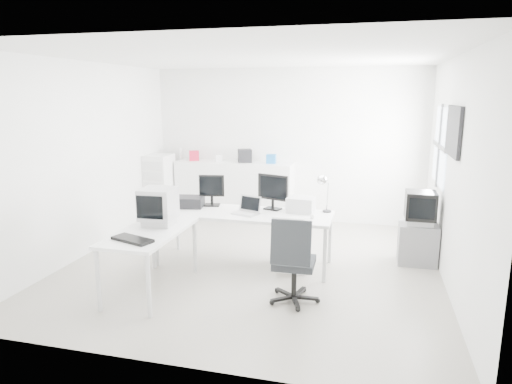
% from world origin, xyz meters
% --- Properties ---
extents(floor, '(5.00, 5.00, 0.01)m').
position_xyz_m(floor, '(0.00, 0.00, 0.00)').
color(floor, '#BBB4A8').
rests_on(floor, ground).
extents(ceiling, '(5.00, 5.00, 0.01)m').
position_xyz_m(ceiling, '(0.00, 0.00, 2.80)').
color(ceiling, white).
rests_on(ceiling, back_wall).
extents(back_wall, '(5.00, 0.02, 2.80)m').
position_xyz_m(back_wall, '(0.00, 2.50, 1.40)').
color(back_wall, white).
rests_on(back_wall, floor).
extents(left_wall, '(0.02, 5.00, 2.80)m').
position_xyz_m(left_wall, '(-2.50, 0.00, 1.40)').
color(left_wall, white).
rests_on(left_wall, floor).
extents(right_wall, '(0.02, 5.00, 2.80)m').
position_xyz_m(right_wall, '(2.50, 0.00, 1.40)').
color(right_wall, white).
rests_on(right_wall, floor).
extents(window, '(0.02, 1.20, 1.10)m').
position_xyz_m(window, '(2.48, 1.20, 1.60)').
color(window, white).
rests_on(window, right_wall).
extents(wall_picture, '(0.04, 0.90, 0.60)m').
position_xyz_m(wall_picture, '(2.47, 0.10, 1.90)').
color(wall_picture, black).
rests_on(wall_picture, right_wall).
extents(main_desk, '(2.40, 0.80, 0.75)m').
position_xyz_m(main_desk, '(-0.12, 0.01, 0.38)').
color(main_desk, silver).
rests_on(main_desk, floor).
extents(side_desk, '(0.70, 1.40, 0.75)m').
position_xyz_m(side_desk, '(-0.97, -1.09, 0.38)').
color(side_desk, silver).
rests_on(side_desk, floor).
extents(drawer_pedestal, '(0.40, 0.50, 0.60)m').
position_xyz_m(drawer_pedestal, '(0.58, 0.06, 0.30)').
color(drawer_pedestal, silver).
rests_on(drawer_pedestal, floor).
extents(inkjet_printer, '(0.46, 0.39, 0.15)m').
position_xyz_m(inkjet_printer, '(-0.97, 0.11, 0.82)').
color(inkjet_printer, black).
rests_on(inkjet_printer, main_desk).
extents(lcd_monitor_small, '(0.39, 0.27, 0.45)m').
position_xyz_m(lcd_monitor_small, '(-0.67, 0.26, 0.98)').
color(lcd_monitor_small, black).
rests_on(lcd_monitor_small, main_desk).
extents(lcd_monitor_large, '(0.50, 0.33, 0.49)m').
position_xyz_m(lcd_monitor_large, '(0.23, 0.26, 0.99)').
color(lcd_monitor_large, black).
rests_on(lcd_monitor_large, main_desk).
extents(laptop, '(0.40, 0.41, 0.21)m').
position_xyz_m(laptop, '(-0.07, -0.09, 0.85)').
color(laptop, '#B7B7BA').
rests_on(laptop, main_desk).
extents(white_keyboard, '(0.43, 0.15, 0.02)m').
position_xyz_m(white_keyboard, '(0.53, -0.14, 0.76)').
color(white_keyboard, silver).
rests_on(white_keyboard, main_desk).
extents(white_mouse, '(0.06, 0.06, 0.06)m').
position_xyz_m(white_mouse, '(0.83, -0.09, 0.78)').
color(white_mouse, silver).
rests_on(white_mouse, main_desk).
extents(laser_printer, '(0.38, 0.33, 0.20)m').
position_xyz_m(laser_printer, '(0.63, 0.23, 0.85)').
color(laser_printer, silver).
rests_on(laser_printer, main_desk).
extents(desk_lamp, '(0.17, 0.17, 0.43)m').
position_xyz_m(desk_lamp, '(0.98, 0.31, 0.97)').
color(desk_lamp, silver).
rests_on(desk_lamp, main_desk).
extents(crt_monitor, '(0.46, 0.46, 0.50)m').
position_xyz_m(crt_monitor, '(-0.97, -0.84, 1.00)').
color(crt_monitor, '#B7B7BA').
rests_on(crt_monitor, side_desk).
extents(black_keyboard, '(0.53, 0.34, 0.03)m').
position_xyz_m(black_keyboard, '(-0.97, -1.49, 0.77)').
color(black_keyboard, black).
rests_on(black_keyboard, side_desk).
extents(office_chair, '(0.61, 0.61, 1.03)m').
position_xyz_m(office_chair, '(0.75, -0.97, 0.51)').
color(office_chair, '#282C2E').
rests_on(office_chair, floor).
extents(tv_cabinet, '(0.52, 0.43, 0.57)m').
position_xyz_m(tv_cabinet, '(2.22, 0.65, 0.28)').
color(tv_cabinet, slate).
rests_on(tv_cabinet, floor).
extents(crt_tv, '(0.50, 0.48, 0.45)m').
position_xyz_m(crt_tv, '(2.22, 0.65, 0.79)').
color(crt_tv, black).
rests_on(crt_tv, tv_cabinet).
extents(sideboard, '(2.19, 0.55, 1.10)m').
position_xyz_m(sideboard, '(-0.93, 2.24, 0.55)').
color(sideboard, silver).
rests_on(sideboard, floor).
extents(clutter_box_a, '(0.23, 0.22, 0.18)m').
position_xyz_m(clutter_box_a, '(-1.73, 2.24, 1.19)').
color(clutter_box_a, '#B61A35').
rests_on(clutter_box_a, sideboard).
extents(clutter_box_b, '(0.15, 0.14, 0.13)m').
position_xyz_m(clutter_box_b, '(-1.23, 2.24, 1.16)').
color(clutter_box_b, silver).
rests_on(clutter_box_b, sideboard).
extents(clutter_box_c, '(0.31, 0.30, 0.24)m').
position_xyz_m(clutter_box_c, '(-0.73, 2.24, 1.22)').
color(clutter_box_c, black).
rests_on(clutter_box_c, sideboard).
extents(clutter_box_d, '(0.17, 0.15, 0.16)m').
position_xyz_m(clutter_box_d, '(-0.23, 2.24, 1.18)').
color(clutter_box_d, '#1864AE').
rests_on(clutter_box_d, sideboard).
extents(clutter_bottle, '(0.07, 0.07, 0.22)m').
position_xyz_m(clutter_bottle, '(-2.03, 2.28, 1.21)').
color(clutter_bottle, silver).
rests_on(clutter_bottle, sideboard).
extents(filing_cabinet, '(0.43, 0.51, 1.24)m').
position_xyz_m(filing_cabinet, '(-2.28, 1.85, 0.62)').
color(filing_cabinet, silver).
rests_on(filing_cabinet, floor).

